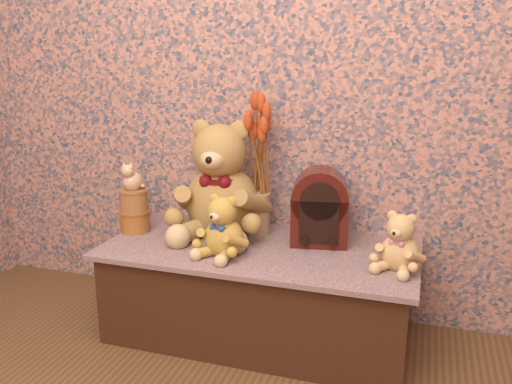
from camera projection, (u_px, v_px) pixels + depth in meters
display_shelf at (260, 291)px, 2.19m from camera, size 1.25×0.61×0.39m
teddy_large at (222, 173)px, 2.25m from camera, size 0.45×0.52×0.53m
teddy_medium at (224, 223)px, 2.03m from camera, size 0.26×0.29×0.26m
teddy_small at (401, 238)px, 1.90m from camera, size 0.24×0.26×0.23m
cathedral_radio at (320, 206)px, 2.15m from camera, size 0.25×0.20×0.31m
ceramic_vase at (258, 213)px, 2.28m from camera, size 0.11×0.11×0.18m
dried_stalks at (258, 145)px, 2.21m from camera, size 0.25×0.25×0.41m
biscuit_tin_lower at (135, 221)px, 2.32m from camera, size 0.15×0.15×0.09m
biscuit_tin_upper at (134, 200)px, 2.29m from camera, size 0.16×0.16×0.09m
cat_figurine at (132, 175)px, 2.26m from camera, size 0.10×0.11×0.13m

